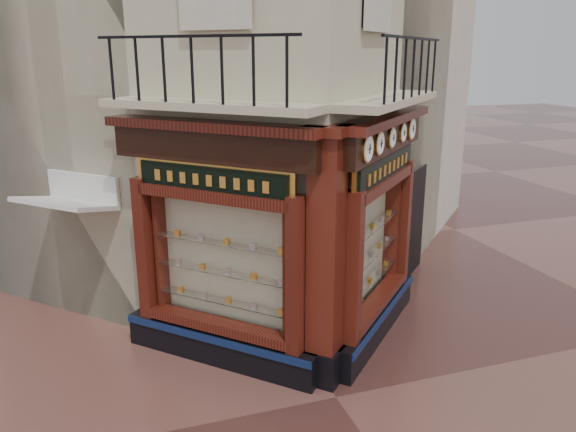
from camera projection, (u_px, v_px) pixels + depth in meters
name	position (u px, v px, depth m)	size (l,w,h in m)	color
ground	(336.00, 397.00, 8.36)	(80.00, 80.00, 0.00)	#452420
main_building	(232.00, 2.00, 12.28)	(8.00, 8.00, 12.00)	beige
neighbour_left	(112.00, 29.00, 13.92)	(8.00, 8.00, 11.00)	beige
neighbour_right	(300.00, 31.00, 15.43)	(8.00, 8.00, 11.00)	beige
shopfront_left	(217.00, 249.00, 8.80)	(2.86, 2.86, 3.98)	black
shopfront_right	(378.00, 231.00, 9.66)	(2.86, 2.86, 3.98)	black
corner_pilaster	(326.00, 264.00, 8.27)	(0.85, 0.85, 3.98)	black
balcony	(304.00, 102.00, 8.53)	(5.94, 2.97, 1.03)	beige
clock_a	(367.00, 149.00, 7.99)	(0.33, 0.33, 0.41)	gold
clock_b	(379.00, 143.00, 8.46)	(0.30, 0.30, 0.37)	gold
clock_c	(392.00, 138.00, 9.02)	(0.28, 0.28, 0.34)	gold
clock_d	(403.00, 133.00, 9.58)	(0.27, 0.27, 0.33)	gold
clock_e	(411.00, 129.00, 10.09)	(0.33, 0.33, 0.41)	gold
awning	(79.00, 330.00, 10.40)	(1.64, 0.98, 0.08)	silver
signboard_left	(212.00, 180.00, 8.42)	(2.02, 2.02, 0.54)	gold
signboard_right	(386.00, 168.00, 9.31)	(2.16, 2.16, 0.58)	gold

